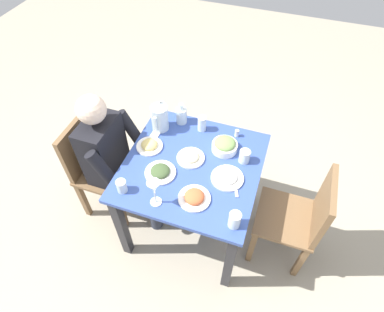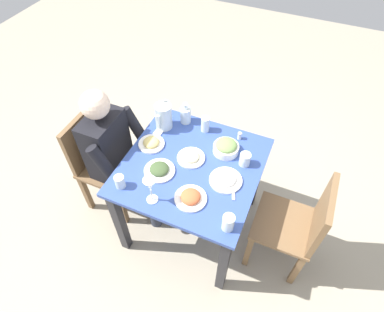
{
  "view_description": "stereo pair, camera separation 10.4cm",
  "coord_description": "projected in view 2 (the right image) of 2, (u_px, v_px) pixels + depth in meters",
  "views": [
    {
      "loc": [
        1.25,
        0.43,
        2.37
      ],
      "look_at": [
        -0.02,
        -0.01,
        0.8
      ],
      "focal_mm": 30.04,
      "sensor_mm": 36.0,
      "label": 1
    },
    {
      "loc": [
        1.22,
        0.53,
        2.37
      ],
      "look_at": [
        -0.02,
        -0.01,
        0.8
      ],
      "focal_mm": 30.04,
      "sensor_mm": 36.0,
      "label": 2
    }
  ],
  "objects": [
    {
      "name": "fork_near",
      "position": [
        156.0,
        133.0,
        2.28
      ],
      "size": [
        0.17,
        0.03,
        0.01
      ],
      "primitive_type": "cube",
      "rotation": [
        0.0,
        0.0,
        -0.03
      ],
      "color": "silver",
      "rests_on": "dining_table"
    },
    {
      "name": "water_glass_by_pitcher",
      "position": [
        228.0,
        223.0,
        1.76
      ],
      "size": [
        0.07,
        0.07,
        0.11
      ],
      "primitive_type": "cylinder",
      "color": "silver",
      "rests_on": "dining_table"
    },
    {
      "name": "chair_far",
      "position": [
        299.0,
        224.0,
        2.1
      ],
      "size": [
        0.4,
        0.4,
        0.86
      ],
      "color": "brown",
      "rests_on": "ground_plane"
    },
    {
      "name": "plate_rice_curry",
      "position": [
        191.0,
        197.0,
        1.91
      ],
      "size": [
        0.2,
        0.2,
        0.05
      ],
      "color": "white",
      "rests_on": "dining_table"
    },
    {
      "name": "plate_yoghurt",
      "position": [
        226.0,
        179.0,
        2.0
      ],
      "size": [
        0.21,
        0.21,
        0.04
      ],
      "color": "white",
      "rests_on": "dining_table"
    },
    {
      "name": "plate_dolmas",
      "position": [
        159.0,
        170.0,
        2.05
      ],
      "size": [
        0.2,
        0.2,
        0.05
      ],
      "color": "white",
      "rests_on": "dining_table"
    },
    {
      "name": "water_glass_near_left",
      "position": [
        205.0,
        124.0,
        2.26
      ],
      "size": [
        0.06,
        0.06,
        0.11
      ],
      "primitive_type": "cylinder",
      "color": "silver",
      "rests_on": "dining_table"
    },
    {
      "name": "dining_table",
      "position": [
        192.0,
        177.0,
        2.19
      ],
      "size": [
        0.88,
        0.88,
        0.74
      ],
      "color": "#334C99",
      "rests_on": "ground_plane"
    },
    {
      "name": "wine_glass",
      "position": [
        150.0,
        186.0,
        1.81
      ],
      "size": [
        0.08,
        0.08,
        0.2
      ],
      "color": "silver",
      "rests_on": "dining_table"
    },
    {
      "name": "salad_bowl",
      "position": [
        226.0,
        147.0,
        2.14
      ],
      "size": [
        0.17,
        0.17,
        0.09
      ],
      "color": "white",
      "rests_on": "dining_table"
    },
    {
      "name": "water_glass_far_left",
      "position": [
        245.0,
        159.0,
        2.06
      ],
      "size": [
        0.07,
        0.07,
        0.09
      ],
      "primitive_type": "cylinder",
      "color": "silver",
      "rests_on": "dining_table"
    },
    {
      "name": "water_glass_far_right",
      "position": [
        120.0,
        182.0,
        1.95
      ],
      "size": [
        0.06,
        0.06,
        0.09
      ],
      "primitive_type": "cylinder",
      "color": "silver",
      "rests_on": "dining_table"
    },
    {
      "name": "plate_beans",
      "position": [
        191.0,
        157.0,
        2.12
      ],
      "size": [
        0.19,
        0.19,
        0.04
      ],
      "color": "white",
      "rests_on": "dining_table"
    },
    {
      "name": "oil_carafe",
      "position": [
        186.0,
        116.0,
        2.32
      ],
      "size": [
        0.08,
        0.08,
        0.16
      ],
      "color": "silver",
      "rests_on": "dining_table"
    },
    {
      "name": "ground_plane",
      "position": [
        192.0,
        222.0,
        2.66
      ],
      "size": [
        8.0,
        8.0,
        0.0
      ],
      "primitive_type": "plane",
      "color": "#9E937F"
    },
    {
      "name": "knife_near",
      "position": [
        233.0,
        187.0,
        1.97
      ],
      "size": [
        0.18,
        0.08,
        0.01
      ],
      "primitive_type": "cube",
      "rotation": [
        0.0,
        0.0,
        0.37
      ],
      "color": "silver",
      "rests_on": "dining_table"
    },
    {
      "name": "salt_shaker",
      "position": [
        240.0,
        136.0,
        2.23
      ],
      "size": [
        0.03,
        0.03,
        0.05
      ],
      "color": "white",
      "rests_on": "dining_table"
    },
    {
      "name": "water_pitcher",
      "position": [
        164.0,
        116.0,
        2.26
      ],
      "size": [
        0.16,
        0.12,
        0.19
      ],
      "color": "silver",
      "rests_on": "dining_table"
    },
    {
      "name": "diner_near",
      "position": [
        119.0,
        154.0,
        2.3
      ],
      "size": [
        0.48,
        0.53,
        1.16
      ],
      "color": "black",
      "rests_on": "ground_plane"
    },
    {
      "name": "fork_far",
      "position": [
        159.0,
        135.0,
        2.27
      ],
      "size": [
        0.17,
        0.03,
        0.01
      ],
      "primitive_type": "cube",
      "rotation": [
        0.0,
        0.0,
        -0.04
      ],
      "color": "silver",
      "rests_on": "dining_table"
    },
    {
      "name": "chair_near",
      "position": [
        100.0,
        159.0,
        2.47
      ],
      "size": [
        0.4,
        0.4,
        0.86
      ],
      "color": "brown",
      "rests_on": "ground_plane"
    },
    {
      "name": "plate_fries",
      "position": [
        151.0,
        143.0,
        2.2
      ],
      "size": [
        0.18,
        0.18,
        0.05
      ],
      "color": "white",
      "rests_on": "dining_table"
    }
  ]
}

